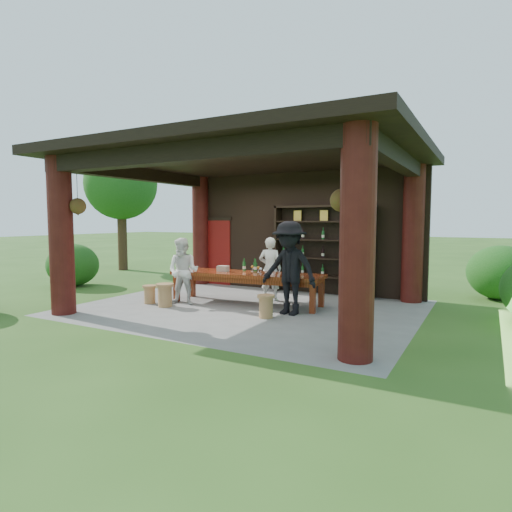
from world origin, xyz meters
The scene contains 15 objects.
ground centered at (0.00, 0.00, 0.00)m, with size 90.00×90.00×0.00m, color #2D5119.
pavilion centered at (-0.01, 0.43, 2.13)m, with size 7.50×6.00×3.60m.
wine_shelf centered at (0.90, 2.45, 1.19)m, with size 2.70×0.41×2.38m.
tasting_table centered at (-0.22, 0.35, 0.64)m, with size 3.74×1.30×0.75m.
stool_near_left centered at (-1.72, -0.82, 0.28)m, with size 0.41×0.41×0.53m.
stool_near_right centered at (0.83, -0.70, 0.25)m, with size 0.36×0.36×0.47m.
stool_far_left centered at (-2.30, -0.69, 0.23)m, with size 0.33×0.33×0.44m.
host centered at (0.02, 1.10, 0.78)m, with size 0.57×0.38×1.57m, color silver.
guest_woman centered at (-1.52, -0.39, 0.78)m, with size 0.76×0.59×1.57m, color silver.
guest_man centered at (1.11, -0.17, 0.98)m, with size 1.27×0.73×1.97m, color black.
table_bottles centered at (-0.28, 0.68, 0.90)m, with size 0.39×0.13×0.31m.
table_glasses centered at (0.33, 0.45, 0.82)m, with size 1.14×0.44×0.15m.
napkin_basket centered at (-0.84, 0.27, 0.82)m, with size 0.26×0.18×0.14m, color #BF6672.
shrubs centered at (1.14, 0.20, 0.55)m, with size 14.40×9.17×1.36m.
trees centered at (3.55, 1.74, 3.37)m, with size 20.15×8.94×4.80m.
Camera 1 is at (4.77, -8.32, 2.00)m, focal length 30.00 mm.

